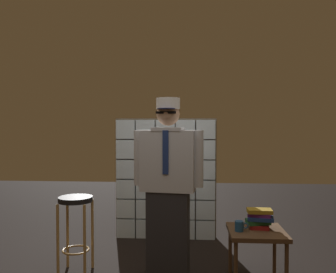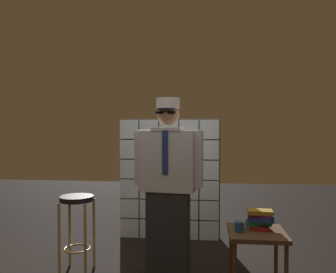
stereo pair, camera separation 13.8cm
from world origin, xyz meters
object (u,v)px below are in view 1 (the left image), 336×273
Objects in this scene: book_stack at (259,218)px; side_table at (256,237)px; standing_person at (168,184)px; bar_stool at (76,216)px; coffee_mug at (240,226)px.

side_table is at bearing -123.22° from book_stack.
standing_person is 2.28× the size of bar_stool.
bar_stool is at bearing 178.39° from book_stack.
bar_stool is 6.11× the size of coffee_mug.
bar_stool is 1.78m from side_table.
standing_person is at bearing -0.27° from bar_stool.
side_table is at bearing -3.38° from bar_stool.
standing_person is 3.37× the size of side_table.
coffee_mug is at bearing -153.11° from book_stack.
bar_stool is at bearing 174.58° from coffee_mug.
book_stack is at bearing 56.78° from side_table.
bar_stool is (-0.93, 0.00, -0.34)m from standing_person.
standing_person is 6.66× the size of book_stack.
standing_person reaches higher than coffee_mug.
bar_stool reaches higher than coffee_mug.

